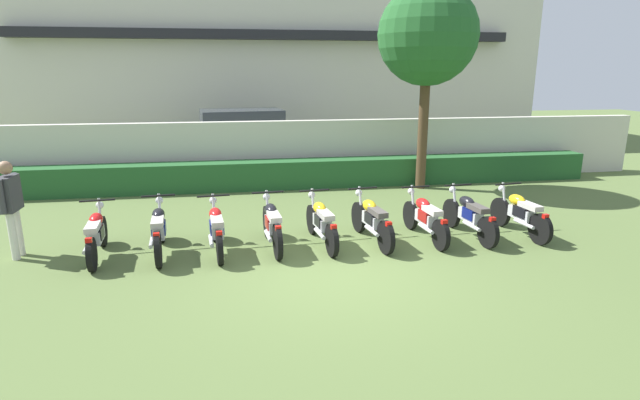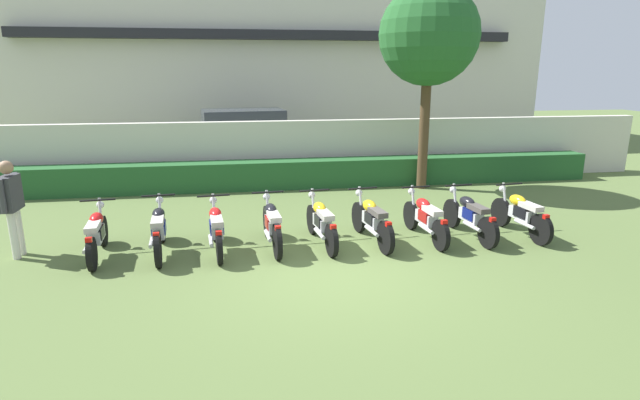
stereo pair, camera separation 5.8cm
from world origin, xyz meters
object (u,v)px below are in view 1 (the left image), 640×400
motorcycle_in_row_8 (520,213)px  motorcycle_in_row_1 (159,230)px  inspector_person (10,201)px  parked_car (247,137)px  motorcycle_in_row_0 (96,234)px  motorcycle_in_row_5 (372,219)px  motorcycle_in_row_2 (216,228)px  motorcycle_in_row_7 (469,215)px  tree_near_inspector (428,36)px  motorcycle_in_row_4 (321,222)px  motorcycle_in_row_6 (425,217)px  motorcycle_in_row_3 (272,224)px

motorcycle_in_row_8 → motorcycle_in_row_1: bearing=83.0°
motorcycle_in_row_1 → inspector_person: (-2.45, 0.24, 0.57)m
motorcycle_in_row_8 → parked_car: bearing=24.2°
inspector_person → motorcycle_in_row_8: bearing=-1.8°
motorcycle_in_row_0 → motorcycle_in_row_5: 4.95m
motorcycle_in_row_2 → motorcycle_in_row_7: motorcycle_in_row_7 is taller
tree_near_inspector → motorcycle_in_row_0: size_ratio=2.94×
motorcycle_in_row_0 → motorcycle_in_row_4: motorcycle_in_row_4 is taller
parked_car → motorcycle_in_row_7: size_ratio=2.43×
motorcycle_in_row_0 → parked_car: bearing=-24.0°
tree_near_inspector → motorcycle_in_row_8: (0.48, -4.25, -3.60)m
parked_car → motorcycle_in_row_1: parked_car is taller
tree_near_inspector → motorcycle_in_row_8: tree_near_inspector is taller
motorcycle_in_row_4 → motorcycle_in_row_6: (2.04, -0.02, -0.00)m
motorcycle_in_row_3 → motorcycle_in_row_7: bearing=-95.0°
motorcycle_in_row_6 → motorcycle_in_row_0: bearing=85.6°
motorcycle_in_row_2 → inspector_person: 3.51m
motorcycle_in_row_7 → motorcycle_in_row_2: bearing=84.8°
motorcycle_in_row_0 → motorcycle_in_row_3: bearing=-95.5°
motorcycle_in_row_2 → inspector_person: inspector_person is taller
tree_near_inspector → motorcycle_in_row_1: size_ratio=2.74×
motorcycle_in_row_5 → motorcycle_in_row_6: bearing=-97.0°
motorcycle_in_row_4 → inspector_person: size_ratio=1.11×
motorcycle_in_row_1 → inspector_person: bearing=79.2°
parked_car → motorcycle_in_row_4: parked_car is taller
motorcycle_in_row_2 → inspector_person: bearing=79.2°
motorcycle_in_row_3 → motorcycle_in_row_5: motorcycle_in_row_3 is taller
motorcycle_in_row_3 → motorcycle_in_row_8: bearing=-95.3°
motorcycle_in_row_0 → motorcycle_in_row_6: bearing=-95.6°
motorcycle_in_row_8 → inspector_person: size_ratio=1.07×
motorcycle_in_row_0 → motorcycle_in_row_1: (1.05, 0.03, 0.02)m
parked_car → motorcycle_in_row_7: 9.58m
motorcycle_in_row_4 → motorcycle_in_row_2: bearing=85.9°
motorcycle_in_row_5 → motorcycle_in_row_6: size_ratio=1.02×
motorcycle_in_row_1 → motorcycle_in_row_2: 1.00m
motorcycle_in_row_3 → tree_near_inspector: bearing=-51.4°
motorcycle_in_row_2 → motorcycle_in_row_5: (2.90, 0.05, 0.01)m
motorcycle_in_row_0 → motorcycle_in_row_4: 3.99m
motorcycle_in_row_3 → motorcycle_in_row_4: size_ratio=0.96×
motorcycle_in_row_0 → motorcycle_in_row_8: size_ratio=1.00×
tree_near_inspector → motorcycle_in_row_4: bearing=-130.1°
motorcycle_in_row_0 → motorcycle_in_row_3: motorcycle_in_row_3 is taller
parked_car → motorcycle_in_row_2: (-0.77, -8.69, -0.49)m
motorcycle_in_row_2 → motorcycle_in_row_4: 1.93m
parked_car → motorcycle_in_row_4: 8.69m
motorcycle_in_row_1 → motorcycle_in_row_4: bearing=-94.9°
motorcycle_in_row_0 → inspector_person: bearing=73.4°
motorcycle_in_row_1 → motorcycle_in_row_7: (5.87, -0.02, -0.01)m
motorcycle_in_row_3 → motorcycle_in_row_7: (3.87, -0.01, -0.01)m
motorcycle_in_row_5 → motorcycle_in_row_2: bearing=83.6°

